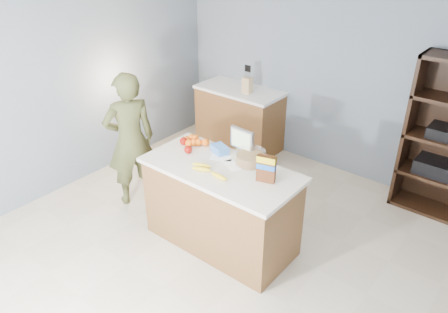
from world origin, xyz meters
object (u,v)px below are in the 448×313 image
Objects in this scene: counter_peninsula at (221,209)px; tv at (242,141)px; person at (130,140)px; cereal_box at (266,167)px.

tv reaches higher than counter_peninsula.
counter_peninsula is 0.98× the size of person.
cereal_box is (1.78, 0.08, 0.25)m from person.
person is 1.38m from tv.
counter_peninsula is 1.36m from person.
person reaches higher than counter_peninsula.
cereal_box is at bearing 7.57° from counter_peninsula.
tv is at bearing 130.14° from person.
person is 6.20× the size of cereal_box.
tv is 0.55m from cereal_box.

